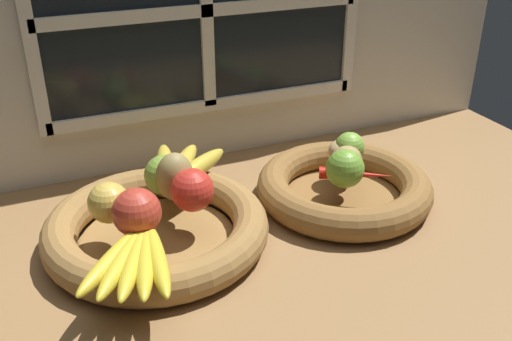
{
  "coord_description": "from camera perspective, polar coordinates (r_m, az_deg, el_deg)",
  "views": [
    {
      "loc": [
        -34.86,
        -78.46,
        54.37
      ],
      "look_at": [
        -1.13,
        0.8,
        9.8
      ],
      "focal_mm": 40.68,
      "sensor_mm": 36.0,
      "label": 1
    }
  ],
  "objects": [
    {
      "name": "fruit_bowl_right",
      "position": [
        1.08,
        8.64,
        -1.66
      ],
      "size": [
        32.07,
        32.07,
        5.8
      ],
      "color": "brown",
      "rests_on": "ground_plane"
    },
    {
      "name": "banana_bunch_front",
      "position": [
        0.82,
        -11.76,
        -8.33
      ],
      "size": [
        14.55,
        19.54,
        2.62
      ],
      "color": "gold",
      "rests_on": "fruit_bowl_left"
    },
    {
      "name": "ground_plane",
      "position": [
        1.02,
        0.76,
        -5.7
      ],
      "size": [
        140.0,
        90.0,
        3.0
      ],
      "primitive_type": "cube",
      "color": "olive"
    },
    {
      "name": "apple_golden_left",
      "position": [
        0.92,
        -14.27,
        -3.07
      ],
      "size": [
        6.52,
        6.52,
        6.52
      ],
      "primitive_type": "sphere",
      "color": "gold",
      "rests_on": "fruit_bowl_left"
    },
    {
      "name": "back_wall",
      "position": [
        1.17,
        -5.22,
        14.14
      ],
      "size": [
        140.0,
        4.6,
        55.0
      ],
      "color": "silver",
      "rests_on": "ground_plane"
    },
    {
      "name": "chili_pepper",
      "position": [
        1.03,
        9.83,
        -0.39
      ],
      "size": [
        12.53,
        8.29,
        2.32
      ],
      "primitive_type": "cone",
      "rotation": [
        0.0,
        1.57,
        -0.5
      ],
      "color": "red",
      "rests_on": "fruit_bowl_right"
    },
    {
      "name": "banana_bunch_back",
      "position": [
        1.04,
        -7.45,
        0.27
      ],
      "size": [
        16.19,
        18.61,
        3.18
      ],
      "color": "gold",
      "rests_on": "fruit_bowl_left"
    },
    {
      "name": "lime_far",
      "position": [
        1.1,
        9.19,
        2.31
      ],
      "size": [
        5.6,
        5.6,
        5.6
      ],
      "primitive_type": "sphere",
      "color": "#7AAD3D",
      "rests_on": "fruit_bowl_right"
    },
    {
      "name": "apple_red_right",
      "position": [
        0.93,
        -6.29,
        -1.92
      ],
      "size": [
        7.02,
        7.02,
        7.02
      ],
      "primitive_type": "sphere",
      "color": "red",
      "rests_on": "fruit_bowl_left"
    },
    {
      "name": "potato_large",
      "position": [
        1.05,
        8.85,
        1.02
      ],
      "size": [
        7.41,
        6.89,
        5.1
      ],
      "primitive_type": "ellipsoid",
      "rotation": [
        0.0,
        0.0,
        0.3
      ],
      "color": "#A38451",
      "rests_on": "fruit_bowl_right"
    },
    {
      "name": "apple_green_back",
      "position": [
        0.98,
        -8.97,
        -0.44
      ],
      "size": [
        6.87,
        6.87,
        6.87
      ],
      "primitive_type": "sphere",
      "color": "#7AA338",
      "rests_on": "fruit_bowl_left"
    },
    {
      "name": "fruit_bowl_left",
      "position": [
        0.96,
        -9.73,
        -5.65
      ],
      "size": [
        36.58,
        36.58,
        5.8
      ],
      "color": "olive",
      "rests_on": "ground_plane"
    },
    {
      "name": "lime_near",
      "position": [
        1.0,
        8.74,
        0.19
      ],
      "size": [
        6.69,
        6.69,
        6.69
      ],
      "primitive_type": "sphere",
      "color": "#6B9E33",
      "rests_on": "fruit_bowl_right"
    },
    {
      "name": "apple_red_front",
      "position": [
        0.88,
        -11.65,
        -4.05
      ],
      "size": [
        7.42,
        7.42,
        7.42
      ],
      "primitive_type": "sphere",
      "color": "#B73828",
      "rests_on": "fruit_bowl_left"
    },
    {
      "name": "potato_back",
      "position": [
        1.1,
        8.52,
        1.96
      ],
      "size": [
        8.0,
        8.04,
        4.02
      ],
      "primitive_type": "ellipsoid",
      "rotation": [
        0.0,
        0.0,
        3.97
      ],
      "color": "tan",
      "rests_on": "fruit_bowl_right"
    },
    {
      "name": "pear_brown",
      "position": [
        0.96,
        -7.98,
        -0.6
      ],
      "size": [
        7.7,
        7.28,
        8.33
      ],
      "primitive_type": "ellipsoid",
      "rotation": [
        0.0,
        0.0,
        5.0
      ],
      "color": "olive",
      "rests_on": "fruit_bowl_left"
    }
  ]
}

